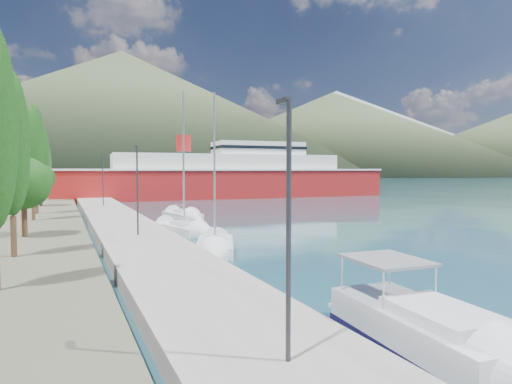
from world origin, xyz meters
name	(u,v)px	position (x,y,z in m)	size (l,w,h in m)	color
ground	(111,187)	(0.00, 120.00, 0.00)	(1400.00, 1400.00, 0.00)	#1F4B5B
quay	(117,221)	(-9.00, 26.00, 0.40)	(5.00, 88.00, 0.80)	gray
hills_far	(172,121)	(138.59, 618.73, 77.39)	(1480.00, 900.00, 180.00)	gray
hills_near	(192,122)	(98.04, 372.50, 49.18)	(1010.00, 520.00, 115.00)	#3D4A2E
tree_row	(35,162)	(-15.99, 30.78, 5.98)	(3.54, 64.08, 11.20)	#47301E
lamp_posts	(134,186)	(-9.00, 15.30, 4.08)	(0.15, 47.71, 6.06)	#2D2D33
motor_cruiser	(463,355)	(-4.49, -8.48, 0.51)	(3.02, 8.52, 3.09)	black
sailboat_near	(214,253)	(-5.53, 7.86, 0.30)	(4.76, 7.87, 10.86)	silver
sailboat_mid	(195,232)	(-4.19, 16.35, 0.30)	(4.34, 8.91, 12.40)	silver
sailboat_far	(189,218)	(-1.85, 26.31, 0.31)	(3.46, 7.75, 10.99)	silver
ferry	(229,178)	(15.42, 60.13, 3.68)	(61.57, 16.45, 12.10)	#A11817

